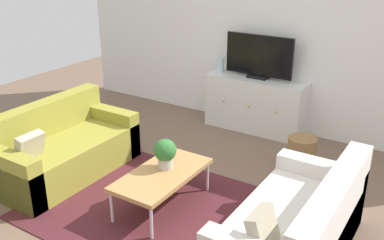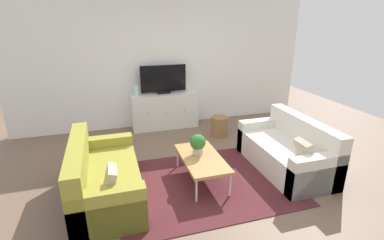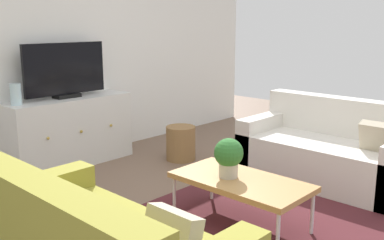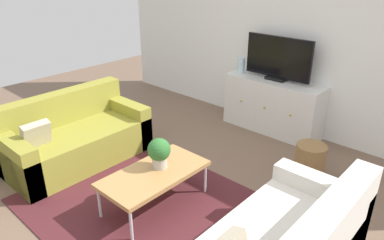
{
  "view_description": "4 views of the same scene",
  "coord_description": "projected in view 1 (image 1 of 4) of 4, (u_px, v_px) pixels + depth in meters",
  "views": [
    {
      "loc": [
        2.31,
        -3.17,
        2.52
      ],
      "look_at": [
        0.0,
        0.47,
        0.77
      ],
      "focal_mm": 41.4,
      "sensor_mm": 36.0,
      "label": 1
    },
    {
      "loc": [
        -1.23,
        -3.58,
        2.3
      ],
      "look_at": [
        0.0,
        0.47,
        0.77
      ],
      "focal_mm": 26.86,
      "sensor_mm": 36.0,
      "label": 2
    },
    {
      "loc": [
        -2.64,
        -2.0,
        1.58
      ],
      "look_at": [
        0.0,
        0.47,
        0.77
      ],
      "focal_mm": 41.35,
      "sensor_mm": 36.0,
      "label": 3
    },
    {
      "loc": [
        2.27,
        -2.02,
        2.28
      ],
      "look_at": [
        0.0,
        0.47,
        0.77
      ],
      "focal_mm": 33.51,
      "sensor_mm": 36.0,
      "label": 4
    }
  ],
  "objects": [
    {
      "name": "couch_left_side",
      "position": [
        61.0,
        150.0,
        5.1
      ],
      "size": [
        0.84,
        1.66,
        0.82
      ],
      "color": "olive",
      "rests_on": "ground_plane"
    },
    {
      "name": "wall_back",
      "position": [
        273.0,
        33.0,
        6.06
      ],
      "size": [
        6.4,
        0.12,
        2.7
      ],
      "primitive_type": "cube",
      "color": "white",
      "rests_on": "ground_plane"
    },
    {
      "name": "coffee_table",
      "position": [
        162.0,
        175.0,
        4.4
      ],
      "size": [
        0.56,
        1.07,
        0.39
      ],
      "color": "#B7844C",
      "rests_on": "ground_plane"
    },
    {
      "name": "ground_plane",
      "position": [
        168.0,
        204.0,
        4.57
      ],
      "size": [
        10.0,
        10.0,
        0.0
      ],
      "primitive_type": "plane",
      "color": "brown"
    },
    {
      "name": "potted_plant",
      "position": [
        165.0,
        152.0,
        4.42
      ],
      "size": [
        0.23,
        0.23,
        0.31
      ],
      "color": "#B7B2A8",
      "rests_on": "coffee_table"
    },
    {
      "name": "tv_console",
      "position": [
        256.0,
        104.0,
        6.24
      ],
      "size": [
        1.41,
        0.47,
        0.76
      ],
      "color": "silver",
      "rests_on": "ground_plane"
    },
    {
      "name": "area_rug",
      "position": [
        159.0,
        210.0,
        4.45
      ],
      "size": [
        2.5,
        1.9,
        0.01
      ],
      "primitive_type": "cube",
      "color": "#4C1E23",
      "rests_on": "ground_plane"
    },
    {
      "name": "flat_screen_tv",
      "position": [
        259.0,
        57.0,
        6.0
      ],
      "size": [
        0.96,
        0.16,
        0.6
      ],
      "color": "black",
      "rests_on": "tv_console"
    },
    {
      "name": "couch_right_side",
      "position": [
        300.0,
        231.0,
        3.68
      ],
      "size": [
        0.84,
        1.66,
        0.82
      ],
      "color": "silver",
      "rests_on": "ground_plane"
    },
    {
      "name": "wicker_basket",
      "position": [
        301.0,
        153.0,
        5.22
      ],
      "size": [
        0.34,
        0.34,
        0.4
      ],
      "primitive_type": "cylinder",
      "color": "olive",
      "rests_on": "ground_plane"
    },
    {
      "name": "glass_vase",
      "position": [
        220.0,
        65.0,
        6.35
      ],
      "size": [
        0.11,
        0.11,
        0.22
      ],
      "primitive_type": "cylinder",
      "color": "silver",
      "rests_on": "tv_console"
    }
  ]
}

